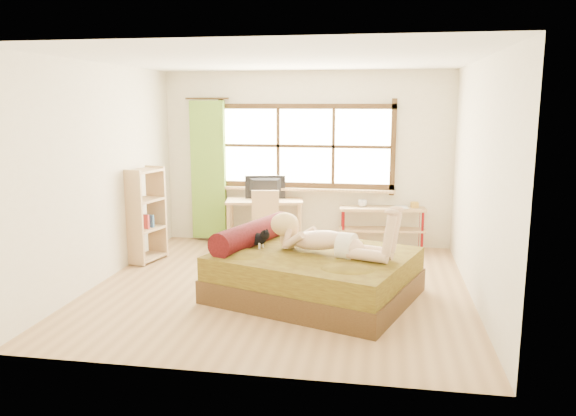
% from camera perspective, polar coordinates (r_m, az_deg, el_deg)
% --- Properties ---
extents(floor, '(4.50, 4.50, 0.00)m').
position_cam_1_polar(floor, '(6.91, -0.81, -8.05)').
color(floor, '#9E754C').
rests_on(floor, ground).
extents(ceiling, '(4.50, 4.50, 0.00)m').
position_cam_1_polar(ceiling, '(6.56, -0.88, 14.87)').
color(ceiling, white).
rests_on(ceiling, wall_back).
extents(wall_back, '(4.50, 0.00, 4.50)m').
position_cam_1_polar(wall_back, '(8.81, 1.81, 5.01)').
color(wall_back, silver).
rests_on(wall_back, floor).
extents(wall_front, '(4.50, 0.00, 4.50)m').
position_cam_1_polar(wall_front, '(4.44, -6.10, -0.68)').
color(wall_front, silver).
rests_on(wall_front, floor).
extents(wall_left, '(0.00, 4.50, 4.50)m').
position_cam_1_polar(wall_left, '(7.35, -18.40, 3.34)').
color(wall_left, silver).
rests_on(wall_left, floor).
extents(wall_right, '(0.00, 4.50, 4.50)m').
position_cam_1_polar(wall_right, '(6.58, 18.81, 2.51)').
color(wall_right, silver).
rests_on(wall_right, floor).
extents(window, '(2.80, 0.16, 1.46)m').
position_cam_1_polar(window, '(8.77, 1.79, 6.02)').
color(window, '#FFEDBF').
rests_on(window, wall_back).
extents(curtain, '(0.55, 0.10, 2.20)m').
position_cam_1_polar(curtain, '(9.06, -8.08, 3.79)').
color(curtain, '#578424').
rests_on(curtain, wall_back).
extents(bed, '(2.57, 2.30, 0.81)m').
position_cam_1_polar(bed, '(6.54, 2.30, -6.51)').
color(bed, '#321F0F').
rests_on(bed, floor).
extents(woman, '(1.54, 0.89, 0.64)m').
position_cam_1_polar(woman, '(6.31, 4.06, -1.89)').
color(woman, '#DAAE8C').
rests_on(woman, bed).
extents(kitten, '(0.34, 0.23, 0.25)m').
position_cam_1_polar(kitten, '(6.63, -3.35, -2.95)').
color(kitten, black).
rests_on(kitten, bed).
extents(desk, '(1.25, 0.73, 0.74)m').
position_cam_1_polar(desk, '(8.72, -2.39, 0.23)').
color(desk, tan).
rests_on(desk, floor).
extents(monitor, '(0.63, 0.19, 0.36)m').
position_cam_1_polar(monitor, '(8.72, -2.34, 2.09)').
color(monitor, black).
rests_on(monitor, desk).
extents(chair, '(0.48, 0.48, 0.92)m').
position_cam_1_polar(chair, '(8.38, -2.33, -1.08)').
color(chair, tan).
rests_on(chair, floor).
extents(pipe_shelf, '(1.33, 0.48, 0.73)m').
position_cam_1_polar(pipe_shelf, '(8.69, 9.61, -1.05)').
color(pipe_shelf, tan).
rests_on(pipe_shelf, floor).
extents(cup, '(0.15, 0.15, 0.11)m').
position_cam_1_polar(cup, '(8.65, 7.58, 0.47)').
color(cup, gray).
rests_on(cup, pipe_shelf).
extents(book, '(0.21, 0.27, 0.02)m').
position_cam_1_polar(book, '(8.65, 10.88, 0.08)').
color(book, gray).
rests_on(book, pipe_shelf).
extents(bookshelf, '(0.45, 0.63, 1.32)m').
position_cam_1_polar(bookshelf, '(8.13, -14.31, -0.65)').
color(bookshelf, tan).
rests_on(bookshelf, floor).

